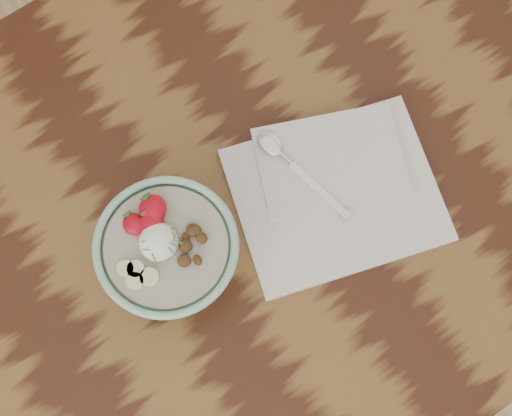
{
  "coord_description": "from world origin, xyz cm",
  "views": [
    {
      "loc": [
        -22.19,
        -25.19,
        174.79
      ],
      "look_at": [
        -8.54,
        -5.42,
        86.22
      ],
      "focal_mm": 50.0,
      "sensor_mm": 36.0,
      "label": 1
    }
  ],
  "objects": [
    {
      "name": "spoon",
      "position": [
        0.51,
        1.0,
        77.16
      ],
      "size": [
        5.3,
        18.01,
        0.94
      ],
      "rotation": [
        0.0,
        0.0,
        0.18
      ],
      "color": "silver",
      "rests_on": "napkin"
    },
    {
      "name": "table",
      "position": [
        0.0,
        0.0,
        65.7
      ],
      "size": [
        160.0,
        90.0,
        75.0
      ],
      "color": "#36190D",
      "rests_on": "ground"
    },
    {
      "name": "napkin",
      "position": [
        4.23,
        -7.1,
        75.74
      ],
      "size": [
        34.32,
        30.64,
        1.77
      ],
      "rotation": [
        0.0,
        0.0,
        -0.3
      ],
      "color": "silver",
      "rests_on": "table"
    },
    {
      "name": "breakfast_bowl",
      "position": [
        -20.83,
        -2.71,
        81.45
      ],
      "size": [
        18.95,
        18.95,
        12.59
      ],
      "rotation": [
        0.0,
        0.0,
        0.16
      ],
      "color": "#8EBFA2",
      "rests_on": "table"
    }
  ]
}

